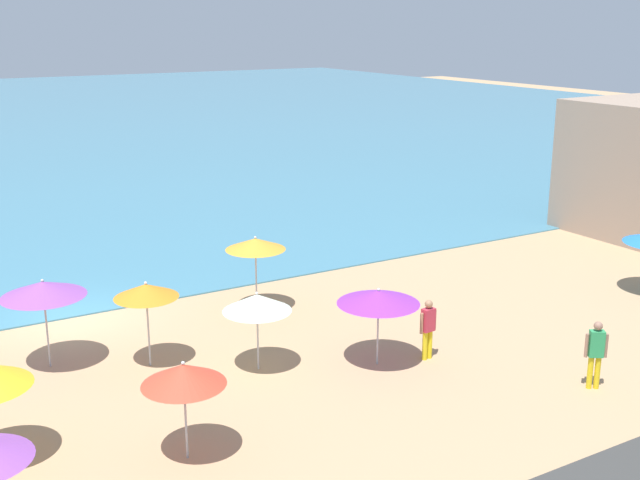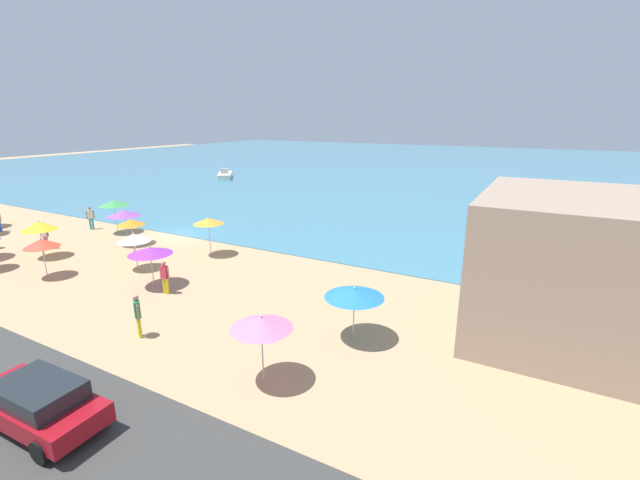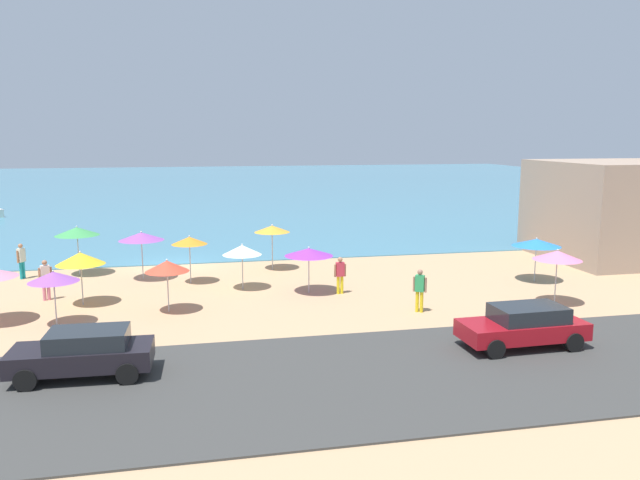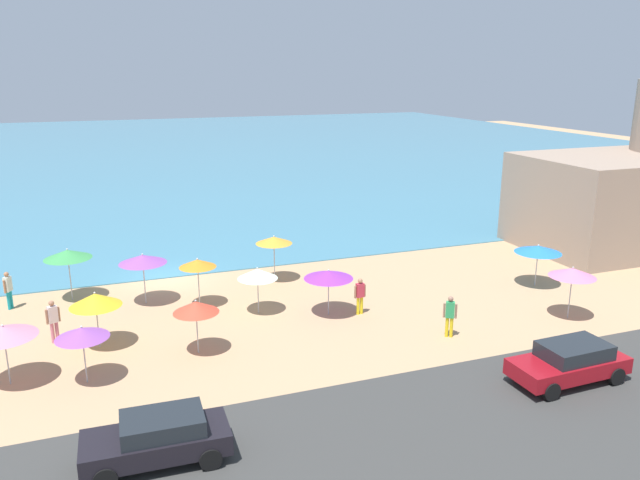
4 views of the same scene
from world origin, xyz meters
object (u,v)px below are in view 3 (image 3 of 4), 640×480
beach_umbrella_5 (536,243)px  bather_2 (46,278)px  beach_umbrella_8 (141,236)px  beach_umbrella_14 (557,255)px  beach_umbrella_1 (189,241)px  beach_umbrella_7 (77,231)px  beach_umbrella_6 (53,277)px  parked_car_0 (84,352)px  bather_1 (420,288)px  beach_umbrella_2 (167,266)px  beach_umbrella_13 (272,229)px  beach_umbrella_10 (309,252)px  parked_car_1 (524,325)px  bather_3 (340,273)px  beach_umbrella_3 (242,250)px  beach_umbrella_9 (80,258)px  bather_0 (21,259)px

beach_umbrella_5 → bather_2: bearing=177.0°
beach_umbrella_8 → beach_umbrella_14: bearing=-25.7°
beach_umbrella_1 → beach_umbrella_7: beach_umbrella_7 is taller
beach_umbrella_6 → parked_car_0: bearing=-71.9°
beach_umbrella_8 → bather_1: 14.24m
beach_umbrella_1 → beach_umbrella_2: bearing=-100.5°
beach_umbrella_2 → parked_car_0: bearing=-108.4°
beach_umbrella_2 → beach_umbrella_13: 8.94m
beach_umbrella_10 → bather_2: bearing=174.4°
beach_umbrella_10 → bather_1: bearing=-46.3°
beach_umbrella_5 → beach_umbrella_14: size_ratio=0.97×
beach_umbrella_8 → parked_car_1: size_ratio=0.58×
beach_umbrella_13 → bather_1: size_ratio=1.38×
beach_umbrella_6 → bather_3: (11.71, 2.48, -0.95)m
beach_umbrella_6 → parked_car_1: 17.16m
beach_umbrella_13 → beach_umbrella_10: bearing=-79.7°
beach_umbrella_3 → beach_umbrella_5: 14.35m
beach_umbrella_5 → bather_3: size_ratio=1.37×
beach_umbrella_9 → parked_car_0: 8.85m
beach_umbrella_2 → beach_umbrella_10: 6.50m
beach_umbrella_8 → beach_umbrella_9: bearing=-116.8°
beach_umbrella_10 → parked_car_0: (-8.46, -8.65, -1.09)m
bather_0 → parked_car_1: bearing=-37.3°
beach_umbrella_13 → bather_3: 6.34m
bather_3 → beach_umbrella_1: bearing=152.5°
beach_umbrella_7 → bather_2: beach_umbrella_7 is taller
beach_umbrella_1 → bather_0: bearing=161.6°
bather_1 → bather_2: 16.17m
beach_umbrella_1 → beach_umbrella_6: 7.80m
beach_umbrella_1 → beach_umbrella_13: (4.33, 2.28, 0.10)m
bather_0 → bather_1: 20.00m
beach_umbrella_1 → bather_2: beach_umbrella_1 is taller
beach_umbrella_6 → beach_umbrella_10: size_ratio=0.98×
beach_umbrella_1 → parked_car_1: beach_umbrella_1 is taller
beach_umbrella_1 → beach_umbrella_8: (-2.33, 1.31, 0.08)m
bather_0 → bather_3: size_ratio=1.06×
beach_umbrella_7 → bather_3: 13.96m
beach_umbrella_1 → parked_car_1: bearing=-47.4°
beach_umbrella_1 → beach_umbrella_10: beach_umbrella_1 is taller
beach_umbrella_2 → bather_2: size_ratio=1.24×
beach_umbrella_1 → beach_umbrella_9: beach_umbrella_1 is taller
beach_umbrella_10 → beach_umbrella_2: bearing=-163.0°
bather_1 → bather_3: size_ratio=1.05×
bather_0 → parked_car_0: size_ratio=0.44×
beach_umbrella_8 → bather_0: 6.25m
beach_umbrella_7 → parked_car_0: size_ratio=0.63×
beach_umbrella_2 → bather_3: size_ratio=1.31×
bather_3 → parked_car_1: size_ratio=0.40×
beach_umbrella_1 → beach_umbrella_7: bearing=151.8°
bather_3 → parked_car_1: 9.51m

